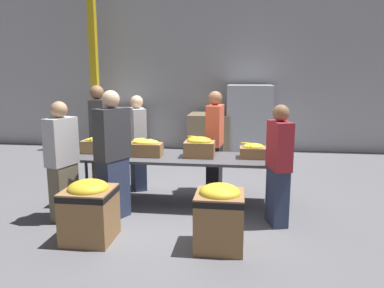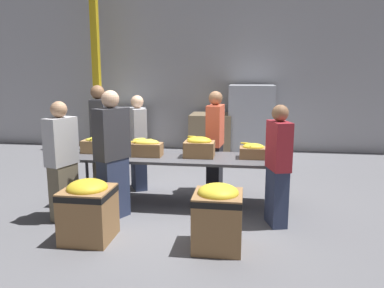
# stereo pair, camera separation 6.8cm
# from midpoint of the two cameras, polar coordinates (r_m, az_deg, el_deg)

# --- Properties ---
(ground_plane) EXTENTS (30.00, 30.00, 0.00)m
(ground_plane) POSITION_cam_midpoint_polar(r_m,az_deg,el_deg) (5.86, -2.26, -9.01)
(ground_plane) COLOR slate
(wall_back) EXTENTS (16.00, 0.08, 4.00)m
(wall_back) POSITION_cam_midpoint_polar(r_m,az_deg,el_deg) (9.87, 2.37, 10.82)
(wall_back) COLOR #A8A8AD
(wall_back) RESTS_ON ground_plane
(sorting_table) EXTENTS (3.28, 0.87, 0.75)m
(sorting_table) POSITION_cam_midpoint_polar(r_m,az_deg,el_deg) (5.66, -2.31, -2.28)
(sorting_table) COLOR #4C4C51
(sorting_table) RESTS_ON ground_plane
(banana_box_0) EXTENTS (0.45, 0.27, 0.26)m
(banana_box_0) POSITION_cam_midpoint_polar(r_m,az_deg,el_deg) (6.06, -13.97, -0.13)
(banana_box_0) COLOR #A37A4C
(banana_box_0) RESTS_ON sorting_table
(banana_box_1) EXTENTS (0.47, 0.28, 0.27)m
(banana_box_1) POSITION_cam_midpoint_polar(r_m,az_deg,el_deg) (5.67, -6.64, -0.54)
(banana_box_1) COLOR olive
(banana_box_1) RESTS_ON sorting_table
(banana_box_2) EXTENTS (0.45, 0.36, 0.31)m
(banana_box_2) POSITION_cam_midpoint_polar(r_m,az_deg,el_deg) (5.57, 1.45, -0.42)
(banana_box_2) COLOR olive
(banana_box_2) RESTS_ON sorting_table
(banana_box_3) EXTENTS (0.40, 0.28, 0.23)m
(banana_box_3) POSITION_cam_midpoint_polar(r_m,az_deg,el_deg) (5.58, 9.64, -1.03)
(banana_box_3) COLOR olive
(banana_box_3) RESTS_ON sorting_table
(volunteer_0) EXTENTS (0.34, 0.48, 1.62)m
(volunteer_0) POSITION_cam_midpoint_polar(r_m,az_deg,el_deg) (5.31, -18.82, -2.60)
(volunteer_0) COLOR #6B604C
(volunteer_0) RESTS_ON ground_plane
(volunteer_1) EXTENTS (0.34, 0.52, 1.78)m
(volunteer_1) POSITION_cam_midpoint_polar(r_m,az_deg,el_deg) (6.74, -13.63, 1.08)
(volunteer_1) COLOR #6B604C
(volunteer_1) RESTS_ON ground_plane
(volunteer_2) EXTENTS (0.40, 0.48, 1.62)m
(volunteer_2) POSITION_cam_midpoint_polar(r_m,az_deg,el_deg) (6.44, -7.90, 0.12)
(volunteer_2) COLOR #2D3856
(volunteer_2) RESTS_ON ground_plane
(volunteer_3) EXTENTS (0.32, 0.47, 1.59)m
(volunteer_3) POSITION_cam_midpoint_polar(r_m,az_deg,el_deg) (4.97, 13.34, -3.37)
(volunteer_3) COLOR #2D3856
(volunteer_3) RESTS_ON ground_plane
(volunteer_4) EXTENTS (0.28, 0.48, 1.70)m
(volunteer_4) POSITION_cam_midpoint_polar(r_m,az_deg,el_deg) (6.19, 3.84, 0.14)
(volunteer_4) COLOR black
(volunteer_4) RESTS_ON ground_plane
(volunteer_5) EXTENTS (0.43, 0.53, 1.76)m
(volunteer_5) POSITION_cam_midpoint_polar(r_m,az_deg,el_deg) (5.17, -11.65, -1.80)
(volunteer_5) COLOR #2D3856
(volunteer_5) RESTS_ON ground_plane
(donation_bin_0) EXTENTS (0.57, 0.57, 0.74)m
(donation_bin_0) POSITION_cam_midpoint_polar(r_m,az_deg,el_deg) (4.68, -15.12, -9.41)
(donation_bin_0) COLOR olive
(donation_bin_0) RESTS_ON ground_plane
(donation_bin_1) EXTENTS (0.55, 0.55, 0.76)m
(donation_bin_1) POSITION_cam_midpoint_polar(r_m,az_deg,el_deg) (4.32, 4.42, -10.65)
(donation_bin_1) COLOR olive
(donation_bin_1) RESTS_ON ground_plane
(support_pillar) EXTENTS (0.17, 0.17, 4.00)m
(support_pillar) POSITION_cam_midpoint_polar(r_m,az_deg,el_deg) (9.94, -14.14, 10.51)
(support_pillar) COLOR gold
(support_pillar) RESTS_ON ground_plane
(pallet_stack_0) EXTENTS (1.15, 1.15, 1.71)m
(pallet_stack_0) POSITION_cam_midpoint_polar(r_m,az_deg,el_deg) (9.17, 9.18, 3.46)
(pallet_stack_0) COLOR olive
(pallet_stack_0) RESTS_ON ground_plane
(pallet_stack_1) EXTENTS (1.02, 1.02, 1.11)m
(pallet_stack_1) POSITION_cam_midpoint_polar(r_m,az_deg,el_deg) (9.71, -10.17, 2.04)
(pallet_stack_1) COLOR olive
(pallet_stack_1) RESTS_ON ground_plane
(pallet_stack_2) EXTENTS (1.07, 1.07, 1.02)m
(pallet_stack_2) POSITION_cam_midpoint_polar(r_m,az_deg,el_deg) (9.14, 3.15, 1.37)
(pallet_stack_2) COLOR olive
(pallet_stack_2) RESTS_ON ground_plane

